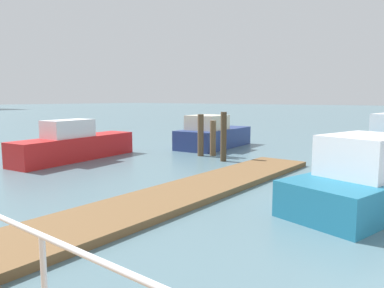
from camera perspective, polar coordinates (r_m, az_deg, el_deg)
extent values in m
cube|color=brown|center=(10.45, -0.69, -7.58)|extent=(12.97, 2.00, 0.18)
cylinder|color=white|center=(4.07, -22.26, -20.17)|extent=(0.06, 0.06, 1.05)
cylinder|color=brown|center=(17.45, 3.33, 0.92)|extent=(0.29, 0.29, 1.70)
cylinder|color=brown|center=(17.34, 1.37, 1.40)|extent=(0.29, 0.29, 2.01)
cylinder|color=#473826|center=(15.90, 5.00, 1.15)|extent=(0.27, 0.27, 2.17)
cube|color=navy|center=(20.60, 3.53, 0.99)|extent=(5.30, 2.62, 1.06)
cube|color=beige|center=(19.85, 2.42, 3.43)|extent=(2.16, 1.91, 0.79)
cube|color=red|center=(17.17, -17.84, -0.61)|extent=(6.23, 2.16, 1.05)
cube|color=white|center=(16.83, -18.94, 2.32)|extent=(2.26, 1.39, 0.77)
cube|color=#1E6B8C|center=(10.39, 26.29, -6.49)|extent=(5.54, 3.24, 0.86)
cube|color=white|center=(9.95, 25.82, -1.58)|extent=(2.50, 2.11, 1.00)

